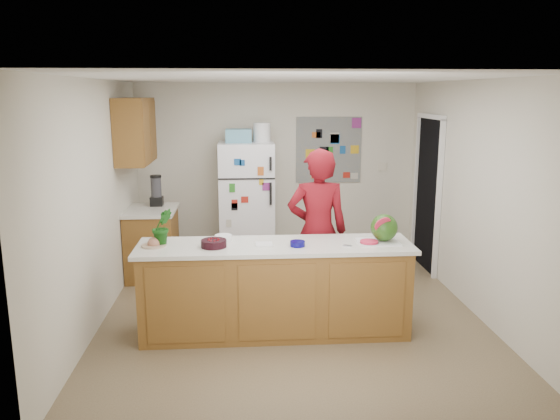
{
  "coord_description": "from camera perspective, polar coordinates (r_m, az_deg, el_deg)",
  "views": [
    {
      "loc": [
        -0.51,
        -5.6,
        2.36
      ],
      "look_at": [
        -0.1,
        0.2,
        1.11
      ],
      "focal_mm": 35.0,
      "sensor_mm": 36.0,
      "label": 1
    }
  ],
  "objects": [
    {
      "name": "peninsula_base",
      "position": [
        5.46,
        -0.51,
        -8.44
      ],
      "size": [
        2.6,
        0.62,
        0.88
      ],
      "primitive_type": "cube",
      "color": "brown",
      "rests_on": "floor"
    },
    {
      "name": "keys",
      "position": [
        5.27,
        7.06,
        -3.73
      ],
      "size": [
        0.09,
        0.06,
        0.01
      ],
      "primitive_type": "cube",
      "rotation": [
        0.0,
        0.0,
        -0.34
      ],
      "color": "gray",
      "rests_on": "peninsula_top"
    },
    {
      "name": "photo_collage",
      "position": [
        7.98,
        5.11,
        6.27
      ],
      "size": [
        0.95,
        0.01,
        0.95
      ],
      "primitive_type": "cube",
      "color": "slate",
      "rests_on": "wall_back"
    },
    {
      "name": "cutting_board",
      "position": [
        5.45,
        10.21,
        -3.3
      ],
      "size": [
        0.42,
        0.32,
        0.01
      ],
      "primitive_type": "cube",
      "rotation": [
        0.0,
        0.0,
        -0.02
      ],
      "color": "white",
      "rests_on": "peninsula_top"
    },
    {
      "name": "side_counter_base",
      "position": [
        7.31,
        -13.19,
        -3.5
      ],
      "size": [
        0.6,
        0.8,
        0.86
      ],
      "primitive_type": "cube",
      "color": "brown",
      "rests_on": "floor"
    },
    {
      "name": "potted_plant",
      "position": [
        5.36,
        -12.2,
        -1.73
      ],
      "size": [
        0.24,
        0.22,
        0.36
      ],
      "primitive_type": "imported",
      "rotation": [
        0.0,
        0.0,
        0.39
      ],
      "color": "#123C11",
      "rests_on": "peninsula_top"
    },
    {
      "name": "cherry_bowl",
      "position": [
        5.24,
        -6.94,
        -3.49
      ],
      "size": [
        0.31,
        0.31,
        0.07
      ],
      "primitive_type": "cylinder",
      "rotation": [
        0.0,
        0.0,
        -0.31
      ],
      "color": "black",
      "rests_on": "peninsula_top"
    },
    {
      "name": "watermelon",
      "position": [
        5.45,
        10.83,
        -1.82
      ],
      "size": [
        0.27,
        0.27,
        0.27
      ],
      "primitive_type": "sphere",
      "color": "#27580D",
      "rests_on": "cutting_board"
    },
    {
      "name": "wall_left",
      "position": [
        5.9,
        -18.66,
        0.67
      ],
      "size": [
        0.02,
        4.5,
        2.5
      ],
      "primitive_type": "cube",
      "color": "beige",
      "rests_on": "ground"
    },
    {
      "name": "blender_appliance",
      "position": [
        7.36,
        -12.8,
        1.9
      ],
      "size": [
        0.14,
        0.14,
        0.38
      ],
      "primitive_type": "cylinder",
      "color": "black",
      "rests_on": "side_counter_top"
    },
    {
      "name": "plate",
      "position": [
        5.37,
        -13.04,
        -3.63
      ],
      "size": [
        0.26,
        0.26,
        0.02
      ],
      "primitive_type": "cylinder",
      "rotation": [
        0.0,
        0.0,
        0.12
      ],
      "color": "beige",
      "rests_on": "peninsula_top"
    },
    {
      "name": "person",
      "position": [
        5.89,
        3.94,
        -2.25
      ],
      "size": [
        0.66,
        0.44,
        1.79
      ],
      "primitive_type": "imported",
      "rotation": [
        0.0,
        0.0,
        3.13
      ],
      "color": "maroon",
      "rests_on": "floor"
    },
    {
      "name": "refrigerator",
      "position": [
        7.63,
        -3.49,
        0.71
      ],
      "size": [
        0.75,
        0.7,
        1.7
      ],
      "primitive_type": "cube",
      "color": "silver",
      "rests_on": "floor"
    },
    {
      "name": "ceiling",
      "position": [
        5.63,
        1.22,
        13.67
      ],
      "size": [
        4.0,
        4.5,
        0.02
      ],
      "primitive_type": "cube",
      "color": "white",
      "rests_on": "wall_back"
    },
    {
      "name": "wall_right",
      "position": [
        6.24,
        19.87,
        1.17
      ],
      "size": [
        0.02,
        4.5,
        2.5
      ],
      "primitive_type": "cube",
      "color": "beige",
      "rests_on": "ground"
    },
    {
      "name": "peninsula_top",
      "position": [
        5.31,
        -0.52,
        -3.79
      ],
      "size": [
        2.68,
        0.7,
        0.04
      ],
      "primitive_type": "cube",
      "color": "silver",
      "rests_on": "peninsula_base"
    },
    {
      "name": "doorway",
      "position": [
        7.6,
        15.22,
        1.56
      ],
      "size": [
        0.03,
        0.85,
        2.04
      ],
      "primitive_type": "cube",
      "color": "black",
      "rests_on": "ground"
    },
    {
      "name": "cobalt_bowl",
      "position": [
        5.24,
        1.84,
        -3.53
      ],
      "size": [
        0.16,
        0.16,
        0.05
      ],
      "primitive_type": "cylinder",
      "rotation": [
        0.0,
        0.0,
        0.08
      ],
      "color": "#070456",
      "rests_on": "peninsula_top"
    },
    {
      "name": "white_bowl",
      "position": [
        5.44,
        -5.95,
        -2.93
      ],
      "size": [
        0.22,
        0.22,
        0.06
      ],
      "primitive_type": "cylinder",
      "rotation": [
        0.0,
        0.0,
        0.4
      ],
      "color": "silver",
      "rests_on": "peninsula_top"
    },
    {
      "name": "side_counter_top",
      "position": [
        7.2,
        -13.36,
        -0.05
      ],
      "size": [
        0.64,
        0.84,
        0.04
      ],
      "primitive_type": "cube",
      "color": "silver",
      "rests_on": "side_counter_base"
    },
    {
      "name": "fridge_top_bin",
      "position": [
        7.5,
        -4.35,
        7.75
      ],
      "size": [
        0.35,
        0.28,
        0.18
      ],
      "primitive_type": "cube",
      "color": "#5999B2",
      "rests_on": "refrigerator"
    },
    {
      "name": "upper_cabinets",
      "position": [
        7.04,
        -14.88,
        8.0
      ],
      "size": [
        0.35,
        1.0,
        0.8
      ],
      "primitive_type": "cube",
      "color": "brown",
      "rests_on": "wall_left"
    },
    {
      "name": "paper_towel",
      "position": [
        5.27,
        -1.68,
        -3.6
      ],
      "size": [
        0.16,
        0.15,
        0.02
      ],
      "primitive_type": "cube",
      "rotation": [
        0.0,
        0.0,
        -0.01
      ],
      "color": "white",
      "rests_on": "peninsula_top"
    },
    {
      "name": "watermelon_slice",
      "position": [
        5.38,
        9.29,
        -3.29
      ],
      "size": [
        0.17,
        0.17,
        0.02
      ],
      "primitive_type": "cylinder",
      "color": "red",
      "rests_on": "cutting_board"
    },
    {
      "name": "floor",
      "position": [
        6.1,
        1.11,
        -10.71
      ],
      "size": [
        4.0,
        4.5,
        0.02
      ],
      "primitive_type": "cube",
      "color": "brown",
      "rests_on": "ground"
    },
    {
      "name": "wall_back",
      "position": [
        7.96,
        -0.31,
        4.12
      ],
      "size": [
        4.0,
        0.02,
        2.5
      ],
      "primitive_type": "cube",
      "color": "beige",
      "rests_on": "ground"
    }
  ]
}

